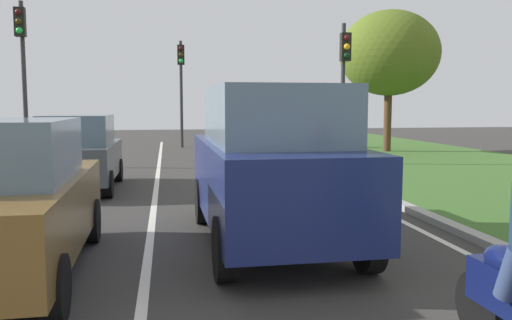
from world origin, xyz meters
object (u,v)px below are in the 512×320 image
object	(u,v)px
car_sedan_left_lane	(2,201)
tree_roadside_far	(389,53)
car_hatchback_far	(79,153)
traffic_light_overhead_left	(22,56)
car_suv_ahead	(272,165)
traffic_light_far_median	(181,75)
traffic_light_near_right	(344,71)

from	to	relation	value
car_sedan_left_lane	tree_roadside_far	size ratio (longest dim) A/B	0.74
car_hatchback_far	traffic_light_overhead_left	size ratio (longest dim) A/B	0.70
car_suv_ahead	traffic_light_overhead_left	size ratio (longest dim) A/B	0.86
traffic_light_far_median	car_suv_ahead	bearing A→B (deg)	-87.47
car_hatchback_far	tree_roadside_far	bearing A→B (deg)	35.84
car_hatchback_far	traffic_light_far_median	world-z (taller)	traffic_light_far_median
car_suv_ahead	traffic_light_near_right	bearing A→B (deg)	64.70
car_sedan_left_lane	tree_roadside_far	distance (m)	18.58
tree_roadside_far	car_sedan_left_lane	bearing A→B (deg)	-127.08
traffic_light_near_right	traffic_light_overhead_left	size ratio (longest dim) A/B	0.88
traffic_light_near_right	traffic_light_far_median	xyz separation A→B (m)	(-5.03, 8.33, 0.26)
traffic_light_overhead_left	tree_roadside_far	world-z (taller)	tree_roadside_far
car_suv_ahead	car_sedan_left_lane	xyz separation A→B (m)	(-3.38, -0.96, -0.25)
traffic_light_overhead_left	car_suv_ahead	bearing A→B (deg)	-60.70
car_suv_ahead	car_sedan_left_lane	size ratio (longest dim) A/B	1.04
car_suv_ahead	car_hatchback_far	xyz separation A→B (m)	(-3.52, 5.56, -0.28)
car_suv_ahead	tree_roadside_far	size ratio (longest dim) A/B	0.77
car_sedan_left_lane	tree_roadside_far	bearing A→B (deg)	51.77
car_hatchback_far	traffic_light_overhead_left	distance (m)	6.20
car_suv_ahead	traffic_light_overhead_left	bearing A→B (deg)	118.49
traffic_light_overhead_left	traffic_light_near_right	bearing A→B (deg)	-7.03
car_hatchback_far	car_sedan_left_lane	bearing A→B (deg)	-88.81
car_suv_ahead	car_sedan_left_lane	world-z (taller)	car_suv_ahead
car_suv_ahead	traffic_light_far_median	size ratio (longest dim) A/B	0.92
traffic_light_far_median	tree_roadside_far	distance (m)	9.37
car_suv_ahead	traffic_light_far_median	xyz separation A→B (m)	(-0.78, 17.67, 2.19)
traffic_light_far_median	tree_roadside_far	xyz separation A→B (m)	(8.43, -4.02, 0.75)
car_sedan_left_lane	traffic_light_near_right	bearing A→B (deg)	52.29
traffic_light_near_right	traffic_light_overhead_left	xyz separation A→B (m)	(-10.20, 1.26, 0.46)
car_sedan_left_lane	traffic_light_near_right	xyz separation A→B (m)	(7.64, 10.30, 2.18)
traffic_light_near_right	traffic_light_overhead_left	world-z (taller)	traffic_light_overhead_left
car_suv_ahead	traffic_light_far_median	world-z (taller)	traffic_light_far_median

